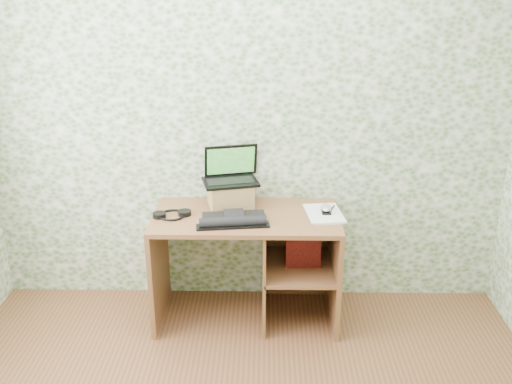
{
  "coord_description": "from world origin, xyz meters",
  "views": [
    {
      "loc": [
        0.12,
        -1.91,
        2.21
      ],
      "look_at": [
        0.07,
        1.39,
        0.93
      ],
      "focal_mm": 40.0,
      "sensor_mm": 36.0,
      "label": 1
    }
  ],
  "objects_px": {
    "desk": "(258,251)",
    "keyboard": "(233,219)",
    "laptop": "(231,173)",
    "riser": "(231,195)",
    "notepad": "(324,214)"
  },
  "relations": [
    {
      "from": "riser",
      "to": "laptop",
      "type": "height_order",
      "value": "laptop"
    },
    {
      "from": "desk",
      "to": "laptop",
      "type": "relative_size",
      "value": 3.0
    },
    {
      "from": "desk",
      "to": "laptop",
      "type": "xyz_separation_m",
      "value": [
        -0.18,
        0.15,
        0.49
      ]
    },
    {
      "from": "laptop",
      "to": "keyboard",
      "type": "height_order",
      "value": "laptop"
    },
    {
      "from": "desk",
      "to": "keyboard",
      "type": "bearing_deg",
      "value": -136.18
    },
    {
      "from": "desk",
      "to": "keyboard",
      "type": "height_order",
      "value": "keyboard"
    },
    {
      "from": "riser",
      "to": "keyboard",
      "type": "height_order",
      "value": "riser"
    },
    {
      "from": "riser",
      "to": "notepad",
      "type": "distance_m",
      "value": 0.63
    },
    {
      "from": "keyboard",
      "to": "laptop",
      "type": "bearing_deg",
      "value": 88.68
    },
    {
      "from": "desk",
      "to": "riser",
      "type": "relative_size",
      "value": 4.33
    },
    {
      "from": "desk",
      "to": "laptop",
      "type": "distance_m",
      "value": 0.55
    },
    {
      "from": "keyboard",
      "to": "notepad",
      "type": "distance_m",
      "value": 0.59
    },
    {
      "from": "laptop",
      "to": "keyboard",
      "type": "xyz_separation_m",
      "value": [
        0.03,
        -0.3,
        -0.2
      ]
    },
    {
      "from": "laptop",
      "to": "riser",
      "type": "bearing_deg",
      "value": -104.09
    },
    {
      "from": "riser",
      "to": "laptop",
      "type": "relative_size",
      "value": 0.69
    }
  ]
}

